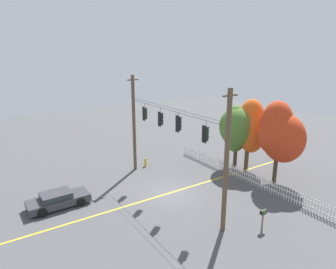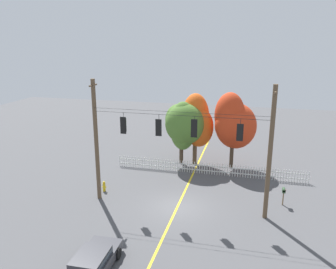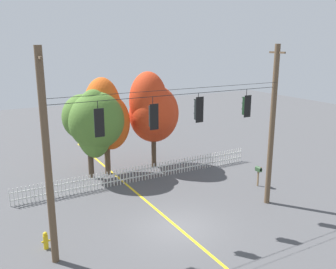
{
  "view_description": "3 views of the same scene",
  "coord_description": "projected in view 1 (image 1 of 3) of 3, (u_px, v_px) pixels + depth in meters",
  "views": [
    {
      "loc": [
        18.05,
        -12.09,
        10.92
      ],
      "look_at": [
        -0.23,
        -0.05,
        4.87
      ],
      "focal_mm": 31.52,
      "sensor_mm": 36.0,
      "label": 1
    },
    {
      "loc": [
        4.77,
        -21.9,
        11.74
      ],
      "look_at": [
        -0.68,
        -0.07,
        5.43
      ],
      "focal_mm": 36.63,
      "sensor_mm": 36.0,
      "label": 2
    },
    {
      "loc": [
        -8.73,
        -14.64,
        9.2
      ],
      "look_at": [
        -0.57,
        -0.03,
        4.95
      ],
      "focal_mm": 39.47,
      "sensor_mm": 36.0,
      "label": 3
    }
  ],
  "objects": [
    {
      "name": "traffic_signal_southbound_primary",
      "position": [
        179.0,
        124.0,
        21.34
      ],
      "size": [
        0.43,
        0.38,
        1.42
      ],
      "color": "black"
    },
    {
      "name": "autumn_maple_near_fence",
      "position": [
        237.0,
        127.0,
        28.53
      ],
      "size": [
        3.94,
        3.6,
        6.18
      ],
      "color": "#473828",
      "rests_on": "ground"
    },
    {
      "name": "autumn_maple_mid",
      "position": [
        251.0,
        127.0,
        27.92
      ],
      "size": [
        3.13,
        2.77,
        6.82
      ],
      "color": "brown",
      "rests_on": "ground"
    },
    {
      "name": "fire_hydrant",
      "position": [
        145.0,
        162.0,
        29.41
      ],
      "size": [
        0.38,
        0.22,
        0.83
      ],
      "color": "gold",
      "rests_on": "ground"
    },
    {
      "name": "signal_support_span",
      "position": [
        170.0,
        138.0,
        22.63
      ],
      "size": [
        12.49,
        1.1,
        9.06
      ],
      "color": "brown",
      "rests_on": "ground"
    },
    {
      "name": "traffic_signal_northbound_secondary",
      "position": [
        206.0,
        134.0,
        18.95
      ],
      "size": [
        0.43,
        0.38,
        1.46
      ],
      "color": "black"
    },
    {
      "name": "roadside_mailbox",
      "position": [
        263.0,
        213.0,
        18.78
      ],
      "size": [
        0.25,
        0.44,
        1.32
      ],
      "color": "brown",
      "rests_on": "ground"
    },
    {
      "name": "white_picket_fence",
      "position": [
        241.0,
        174.0,
        26.22
      ],
      "size": [
        16.96,
        0.06,
        1.07
      ],
      "color": "silver",
      "rests_on": "ground"
    },
    {
      "name": "traffic_signal_eastbound_side",
      "position": [
        161.0,
        119.0,
        23.35
      ],
      "size": [
        0.43,
        0.38,
        1.49
      ],
      "color": "black"
    },
    {
      "name": "ground",
      "position": [
        170.0,
        193.0,
        23.85
      ],
      "size": [
        80.0,
        80.0,
        0.0
      ],
      "primitive_type": "plane",
      "color": "#4C4C4F"
    },
    {
      "name": "parked_car",
      "position": [
        58.0,
        199.0,
        21.59
      ],
      "size": [
        2.02,
        4.38,
        1.15
      ],
      "color": "#38383D",
      "rests_on": "ground"
    },
    {
      "name": "lane_centerline_stripe",
      "position": [
        170.0,
        193.0,
        23.85
      ],
      "size": [
        0.16,
        36.0,
        0.01
      ],
      "primitive_type": "cube",
      "color": "gold",
      "rests_on": "ground"
    },
    {
      "name": "traffic_signal_westbound_side",
      "position": [
        145.0,
        114.0,
        25.42
      ],
      "size": [
        0.43,
        0.38,
        1.51
      ],
      "color": "black"
    },
    {
      "name": "autumn_oak_far_east",
      "position": [
        280.0,
        134.0,
        24.91
      ],
      "size": [
        3.85,
        3.6,
        7.13
      ],
      "color": "#473828",
      "rests_on": "ground"
    }
  ]
}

